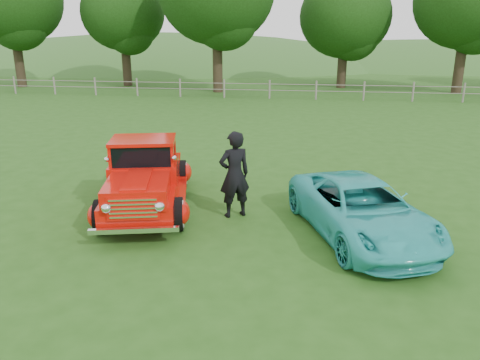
# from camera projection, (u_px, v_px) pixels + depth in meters

# --- Properties ---
(ground) EXTENTS (140.00, 140.00, 0.00)m
(ground) POSITION_uv_depth(u_px,v_px,m) (182.00, 241.00, 9.88)
(ground) COLOR #234F15
(ground) RESTS_ON ground
(distant_hills) EXTENTS (116.00, 60.00, 18.00)m
(distant_hills) POSITION_uv_depth(u_px,v_px,m) (262.00, 94.00, 67.87)
(distant_hills) COLOR #336224
(distant_hills) RESTS_ON ground
(fence_line) EXTENTS (48.00, 0.12, 1.20)m
(fence_line) POSITION_uv_depth(u_px,v_px,m) (270.00, 89.00, 30.43)
(fence_line) COLOR gray
(fence_line) RESTS_ON ground
(tree_mid_west) EXTENTS (6.40, 6.40, 8.46)m
(tree_mid_west) POSITION_uv_depth(u_px,v_px,m) (123.00, 13.00, 36.22)
(tree_mid_west) COLOR black
(tree_mid_west) RESTS_ON ground
(tree_near_east) EXTENTS (6.80, 6.80, 8.33)m
(tree_near_east) POSITION_uv_depth(u_px,v_px,m) (345.00, 17.00, 34.93)
(tree_near_east) COLOR black
(tree_near_east) RESTS_ON ground
(tree_mid_east) EXTENTS (7.20, 7.20, 9.44)m
(tree_mid_east) POSITION_uv_depth(u_px,v_px,m) (469.00, 1.00, 31.67)
(tree_mid_east) COLOR black
(tree_mid_east) RESTS_ON ground
(red_pickup) EXTENTS (3.04, 5.25, 1.78)m
(red_pickup) POSITION_uv_depth(u_px,v_px,m) (146.00, 177.00, 11.55)
(red_pickup) COLOR black
(red_pickup) RESTS_ON ground
(teal_sedan) EXTENTS (3.45, 4.82, 1.22)m
(teal_sedan) POSITION_uv_depth(u_px,v_px,m) (362.00, 210.00, 9.94)
(teal_sedan) COLOR #2DB7B2
(teal_sedan) RESTS_ON ground
(man) EXTENTS (0.90, 0.81, 2.07)m
(man) POSITION_uv_depth(u_px,v_px,m) (234.00, 175.00, 10.92)
(man) COLOR black
(man) RESTS_ON ground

